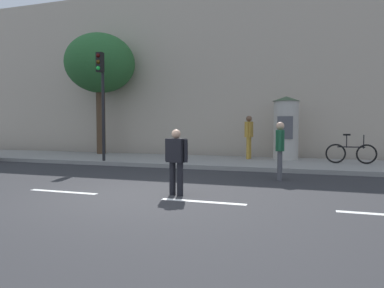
# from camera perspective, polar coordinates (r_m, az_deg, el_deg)

# --- Properties ---
(ground_plane) EXTENTS (80.00, 80.00, 0.00)m
(ground_plane) POSITION_cam_1_polar(r_m,az_deg,el_deg) (8.04, -10.14, -8.27)
(ground_plane) COLOR #2B2B2D
(sidewalk_curb) EXTENTS (36.00, 4.00, 0.15)m
(sidewalk_curb) POSITION_cam_1_polar(r_m,az_deg,el_deg) (14.50, 3.18, -2.85)
(sidewalk_curb) COLOR gray
(sidewalk_curb) RESTS_ON ground_plane
(lane_markings) EXTENTS (25.80, 0.16, 0.01)m
(lane_markings) POSITION_cam_1_polar(r_m,az_deg,el_deg) (8.04, -10.14, -8.24)
(lane_markings) COLOR silver
(lane_markings) RESTS_ON ground_plane
(building_backdrop) EXTENTS (36.00, 5.00, 8.27)m
(building_backdrop) POSITION_cam_1_polar(r_m,az_deg,el_deg) (19.46, 7.14, 10.63)
(building_backdrop) COLOR #B7A893
(building_backdrop) RESTS_ON ground_plane
(traffic_light) EXTENTS (0.24, 0.45, 4.22)m
(traffic_light) POSITION_cam_1_polar(r_m,az_deg,el_deg) (14.49, -14.29, 8.61)
(traffic_light) COLOR black
(traffic_light) RESTS_ON sidewalk_curb
(poster_column) EXTENTS (1.10, 1.10, 2.59)m
(poster_column) POSITION_cam_1_polar(r_m,az_deg,el_deg) (15.10, 14.78, 2.57)
(poster_column) COLOR #B2ADA3
(poster_column) RESTS_ON sidewalk_curb
(street_tree) EXTENTS (3.37, 3.37, 5.85)m
(street_tree) POSITION_cam_1_polar(r_m,az_deg,el_deg) (18.35, -14.49, 12.25)
(street_tree) COLOR #4C3826
(street_tree) RESTS_ON sidewalk_curb
(pedestrian_in_dark_shirt) EXTENTS (0.27, 0.65, 1.66)m
(pedestrian_in_dark_shirt) POSITION_cam_1_polar(r_m,az_deg,el_deg) (10.46, 13.89, -0.27)
(pedestrian_in_dark_shirt) COLOR #4C4C51
(pedestrian_in_dark_shirt) RESTS_ON ground_plane
(pedestrian_in_light_jacket) EXTENTS (0.58, 0.45, 1.47)m
(pedestrian_in_light_jacket) POSITION_cam_1_polar(r_m,az_deg,el_deg) (7.95, -2.44, -2.02)
(pedestrian_in_light_jacket) COLOR black
(pedestrian_in_light_jacket) RESTS_ON ground_plane
(pedestrian_with_bag) EXTENTS (0.29, 0.65, 1.80)m
(pedestrian_with_bag) POSITION_cam_1_polar(r_m,az_deg,el_deg) (15.05, 9.08, 1.73)
(pedestrian_with_bag) COLOR #B78C33
(pedestrian_with_bag) RESTS_ON sidewalk_curb
(bicycle_leaning) EXTENTS (1.77, 0.17, 1.09)m
(bicycle_leaning) POSITION_cam_1_polar(r_m,az_deg,el_deg) (14.31, 24.07, -1.33)
(bicycle_leaning) COLOR black
(bicycle_leaning) RESTS_ON sidewalk_curb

